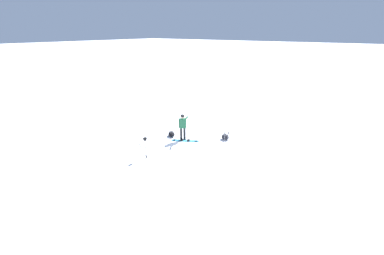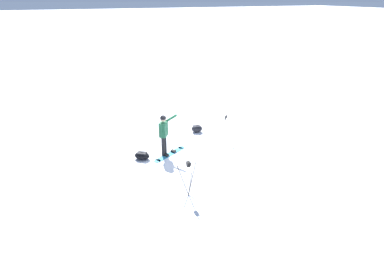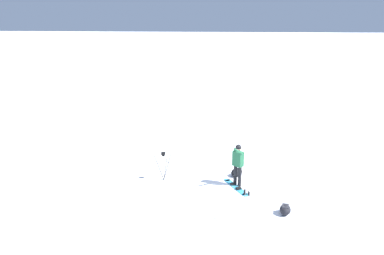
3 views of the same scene
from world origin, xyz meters
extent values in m
plane|color=white|center=(0.00, 0.00, 0.00)|extent=(300.00, 300.00, 0.00)
cylinder|color=black|center=(0.65, -0.43, 0.42)|extent=(0.14, 0.14, 0.84)
cylinder|color=black|center=(0.79, -0.26, 0.42)|extent=(0.14, 0.14, 0.84)
cube|color=#1E5938|center=(0.72, -0.35, 1.14)|extent=(0.45, 0.48, 0.59)
sphere|color=tan|center=(0.72, -0.35, 1.58)|extent=(0.23, 0.23, 0.23)
sphere|color=black|center=(0.72, -0.35, 1.61)|extent=(0.24, 0.24, 0.24)
cylinder|color=#1E5938|center=(0.41, -0.34, 1.55)|extent=(0.48, 0.40, 0.41)
cylinder|color=#1E5938|center=(0.86, -0.20, 1.14)|extent=(0.09, 0.09, 0.59)
cube|color=teal|center=(0.50, -0.29, 0.01)|extent=(1.44, 0.95, 0.02)
cylinder|color=teal|center=(-0.16, -0.65, 0.01)|extent=(0.26, 0.26, 0.02)
cylinder|color=teal|center=(1.16, 0.07, 0.01)|extent=(0.26, 0.26, 0.02)
cube|color=black|center=(0.31, -0.40, 0.06)|extent=(0.22, 0.24, 0.08)
cube|color=black|center=(0.69, -0.18, 0.06)|extent=(0.22, 0.24, 0.08)
ellipsoid|color=black|center=(1.66, -0.33, 0.15)|extent=(0.73, 0.68, 0.30)
cube|color=black|center=(1.66, -0.33, 0.25)|extent=(0.44, 0.41, 0.08)
cylinder|color=#262628|center=(0.94, 2.88, 0.53)|extent=(0.08, 0.42, 1.07)
cylinder|color=#262628|center=(0.74, 2.59, 0.53)|extent=(0.38, 0.23, 1.07)
cylinder|color=#262628|center=(1.06, 2.56, 0.53)|extent=(0.33, 0.30, 1.07)
cube|color=black|center=(0.91, 2.69, 1.10)|extent=(0.10, 0.10, 0.06)
cube|color=black|center=(0.91, 2.69, 1.18)|extent=(0.12, 0.16, 0.10)
ellipsoid|color=black|center=(-1.46, -1.96, 0.17)|extent=(0.57, 0.46, 0.34)
cube|color=#2C2C33|center=(-1.46, -1.96, 0.29)|extent=(0.34, 0.28, 0.08)
cylinder|color=gray|center=(-2.31, -0.64, 0.60)|extent=(0.13, 0.12, 1.19)
cylinder|color=black|center=(-2.31, -0.64, 1.13)|extent=(0.05, 0.05, 0.14)
cylinder|color=gray|center=(-2.18, -0.51, 0.60)|extent=(0.14, 0.12, 1.19)
cylinder|color=black|center=(-2.18, -0.51, 1.13)|extent=(0.05, 0.05, 0.14)
camera|label=1|loc=(-7.82, 10.53, 6.52)|focal=22.22mm
camera|label=2|loc=(4.30, 10.85, 6.09)|focal=29.88mm
camera|label=3|loc=(-13.51, 0.02, 6.58)|focal=35.71mm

